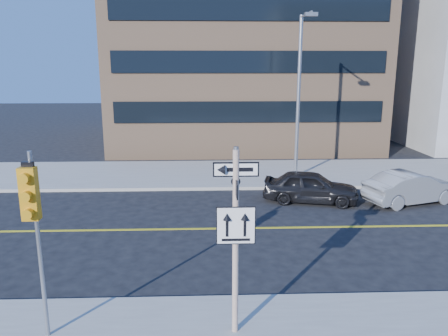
{
  "coord_description": "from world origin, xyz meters",
  "views": [
    {
      "loc": [
        -0.55,
        -10.9,
        5.75
      ],
      "look_at": [
        0.01,
        4.0,
        2.26
      ],
      "focal_mm": 35.0,
      "sensor_mm": 36.0,
      "label": 1
    }
  ],
  "objects_px": {
    "sign_pole": "(236,232)",
    "parked_car_b": "(412,187)",
    "streetlight_a": "(300,87)",
    "traffic_signal": "(32,209)",
    "parked_car_a": "(311,187)"
  },
  "relations": [
    {
      "from": "sign_pole",
      "to": "streetlight_a",
      "type": "height_order",
      "value": "streetlight_a"
    },
    {
      "from": "parked_car_a",
      "to": "parked_car_b",
      "type": "distance_m",
      "value": 4.3
    },
    {
      "from": "sign_pole",
      "to": "traffic_signal",
      "type": "xyz_separation_m",
      "value": [
        -4.0,
        -0.15,
        0.59
      ]
    },
    {
      "from": "traffic_signal",
      "to": "parked_car_b",
      "type": "distance_m",
      "value": 15.54
    },
    {
      "from": "streetlight_a",
      "to": "parked_car_b",
      "type": "bearing_deg",
      "value": -44.05
    },
    {
      "from": "traffic_signal",
      "to": "parked_car_b",
      "type": "relative_size",
      "value": 0.95
    },
    {
      "from": "sign_pole",
      "to": "streetlight_a",
      "type": "relative_size",
      "value": 0.51
    },
    {
      "from": "traffic_signal",
      "to": "streetlight_a",
      "type": "relative_size",
      "value": 0.5
    },
    {
      "from": "parked_car_a",
      "to": "streetlight_a",
      "type": "height_order",
      "value": "streetlight_a"
    },
    {
      "from": "sign_pole",
      "to": "streetlight_a",
      "type": "bearing_deg",
      "value": 73.23
    },
    {
      "from": "sign_pole",
      "to": "parked_car_b",
      "type": "bearing_deg",
      "value": 48.65
    },
    {
      "from": "traffic_signal",
      "to": "streetlight_a",
      "type": "height_order",
      "value": "streetlight_a"
    },
    {
      "from": "parked_car_b",
      "to": "streetlight_a",
      "type": "distance_m",
      "value": 7.06
    },
    {
      "from": "traffic_signal",
      "to": "streetlight_a",
      "type": "xyz_separation_m",
      "value": [
        8.0,
        13.42,
        1.73
      ]
    },
    {
      "from": "sign_pole",
      "to": "parked_car_b",
      "type": "height_order",
      "value": "sign_pole"
    }
  ]
}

